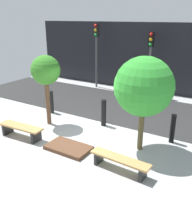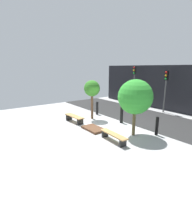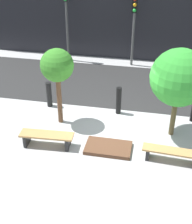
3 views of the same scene
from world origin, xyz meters
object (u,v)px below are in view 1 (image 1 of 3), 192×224
bollard_left (104,113)px  traffic_light_west (96,44)px  bench_left (21,129)px  traffic_light_mid_west (150,52)px  bollard_far_left (51,102)px  bollard_center (173,129)px  tree_behind_left_bench (46,71)px  planter_bed (69,148)px  tree_behind_right_bench (144,87)px  bench_right (120,161)px

bollard_left → traffic_light_west: (-3.40, 4.94, 2.09)m
bench_left → traffic_light_mid_west: bearing=71.5°
bollard_far_left → bollard_left: 2.79m
traffic_light_west → bollard_center: bearing=-38.6°
traffic_light_mid_west → tree_behind_left_bench: bearing=-108.6°
bench_left → bollard_far_left: bearing=103.5°
tree_behind_left_bench → bollard_left: 2.80m
planter_bed → tree_behind_left_bench: (-2.01, 1.31, 2.14)m
tree_behind_left_bench → traffic_light_west: 6.15m
bollard_far_left → traffic_light_mid_west: 5.97m
tree_behind_right_bench → bollard_center: bearing=53.3°
bench_left → traffic_light_west: traffic_light_west is taller
traffic_light_west → traffic_light_mid_west: size_ratio=1.11×
bollard_far_left → bollard_center: bollard_center is taller
bench_right → bench_left: bearing=-176.5°
bollard_left → tree_behind_right_bench: bearing=-27.3°
bollard_far_left → tree_behind_left_bench: bearing=-53.3°
bench_right → tree_behind_right_bench: 2.38m
tree_behind_right_bench → bollard_left: tree_behind_right_bench is taller
tree_behind_right_bench → traffic_light_west: traffic_light_west is taller
planter_bed → tree_behind_right_bench: 3.18m
bollard_left → bollard_center: bearing=0.0°
tree_behind_right_bench → tree_behind_left_bench: bearing=-180.0°
tree_behind_left_bench → bollard_center: tree_behind_left_bench is taller
planter_bed → tree_behind_left_bench: tree_behind_left_bench is taller
planter_bed → bench_left: bearing=-174.3°
bench_right → tree_behind_left_bench: (-4.03, 1.51, 1.89)m
bench_right → bollard_left: 3.25m
tree_behind_right_bench → traffic_light_west: bearing=132.2°
bollard_far_left → traffic_light_west: (-0.61, 4.94, 2.12)m
bench_right → traffic_light_mid_west: size_ratio=0.53×
planter_bed → bollard_far_left: (-2.79, 2.34, 0.45)m
bench_right → tree_behind_right_bench: bearing=93.5°
bench_right → planter_bed: 2.04m
tree_behind_left_bench → bollard_left: tree_behind_left_bench is taller
tree_behind_left_bench → traffic_light_west: bearing=103.1°
planter_bed → bollard_center: size_ratio=1.42×
bench_right → tree_behind_left_bench: tree_behind_left_bench is taller
tree_behind_left_bench → bollard_far_left: bearing=126.7°
tree_behind_left_bench → tree_behind_right_bench: bearing=0.0°
bollard_left → traffic_light_mid_west: size_ratio=0.32×
tree_behind_right_bench → bench_left: bearing=-159.5°
tree_behind_right_bench → bollard_left: 2.78m
planter_bed → bollard_center: 3.67m
bench_right → tree_behind_left_bench: 4.70m
bollard_far_left → planter_bed: bearing=-40.1°
bollard_center → bollard_far_left: bearing=180.0°
traffic_light_mid_west → bench_left: bearing=-105.1°
bench_left → bollard_far_left: 2.66m
bench_left → traffic_light_mid_west: traffic_light_mid_west is taller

